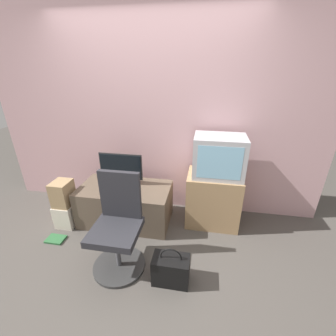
{
  "coord_description": "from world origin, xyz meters",
  "views": [
    {
      "loc": [
        0.67,
        -1.5,
        1.89
      ],
      "look_at": [
        0.25,
        0.97,
        0.75
      ],
      "focal_mm": 24.0,
      "sensor_mm": 36.0,
      "label": 1
    }
  ],
  "objects": [
    {
      "name": "side_stand",
      "position": [
        0.82,
        1.01,
        0.34
      ],
      "size": [
        0.65,
        0.48,
        0.68
      ],
      "color": "#A37F56",
      "rests_on": "ground_plane"
    },
    {
      "name": "office_chair",
      "position": [
        -0.11,
        0.14,
        0.43
      ],
      "size": [
        0.53,
        0.53,
        0.99
      ],
      "color": "#333333",
      "rests_on": "ground_plane"
    },
    {
      "name": "main_monitor",
      "position": [
        -0.35,
        0.93,
        0.7
      ],
      "size": [
        0.55,
        0.21,
        0.41
      ],
      "color": "#2D2D2D",
      "rests_on": "desk"
    },
    {
      "name": "desk",
      "position": [
        -0.29,
        0.84,
        0.25
      ],
      "size": [
        1.15,
        0.61,
        0.5
      ],
      "color": "brown",
      "rests_on": "ground_plane"
    },
    {
      "name": "wall_back",
      "position": [
        0.0,
        1.32,
        1.3
      ],
      "size": [
        4.4,
        0.05,
        2.6
      ],
      "color": "#CC9EA3",
      "rests_on": "ground_plane"
    },
    {
      "name": "keyboard",
      "position": [
        -0.32,
        0.71,
        0.5
      ],
      "size": [
        0.36,
        0.13,
        0.01
      ],
      "color": "#2D2D2D",
      "rests_on": "desk"
    },
    {
      "name": "ground_plane",
      "position": [
        0.0,
        0.0,
        0.0
      ],
      "size": [
        12.0,
        12.0,
        0.0
      ],
      "primitive_type": "plane",
      "color": "#4C4742"
    },
    {
      "name": "cardboard_box_upper",
      "position": [
        -1.01,
        0.63,
        0.46
      ],
      "size": [
        0.21,
        0.25,
        0.32
      ],
      "color": "#A3845B",
      "rests_on": "cardboard_box_lower"
    },
    {
      "name": "mouse",
      "position": [
        -0.1,
        0.69,
        0.51
      ],
      "size": [
        0.06,
        0.04,
        0.03
      ],
      "color": "#4C4C51",
      "rests_on": "desk"
    },
    {
      "name": "handbag",
      "position": [
        0.44,
        0.01,
        0.15
      ],
      "size": [
        0.34,
        0.2,
        0.4
      ],
      "color": "black",
      "rests_on": "ground_plane"
    },
    {
      "name": "cardboard_box_lower",
      "position": [
        -1.01,
        0.63,
        0.15
      ],
      "size": [
        0.24,
        0.27,
        0.3
      ],
      "color": "beige",
      "rests_on": "ground_plane"
    },
    {
      "name": "crt_tv",
      "position": [
        0.84,
        1.0,
        0.93
      ],
      "size": [
        0.59,
        0.41,
        0.49
      ],
      "color": "#B7B7BC",
      "rests_on": "side_stand"
    },
    {
      "name": "book",
      "position": [
        -1.0,
        0.32,
        0.01
      ],
      "size": [
        0.21,
        0.15,
        0.02
      ],
      "color": "#2D6638",
      "rests_on": "ground_plane"
    }
  ]
}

